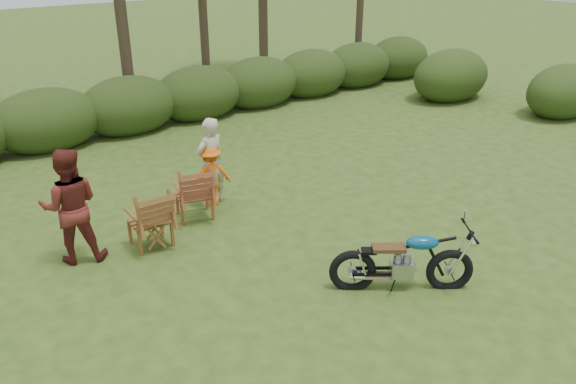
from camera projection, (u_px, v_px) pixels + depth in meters
ground at (399, 288)px, 7.85m from camera, size 80.00×80.00×0.00m
motorcycle at (399, 287)px, 7.86m from camera, size 1.93×1.71×1.08m
lawn_chair_right at (196, 217)px, 9.86m from camera, size 0.84×0.84×0.98m
lawn_chair_left at (152, 244)px, 8.97m from camera, size 0.72×0.72×0.98m
side_table at (155, 233)px, 8.77m from camera, size 0.63×0.58×0.52m
cup at (156, 214)px, 8.68m from camera, size 0.16×0.16×0.10m
adult_a at (213, 203)px, 10.38m from camera, size 0.66×0.50×1.63m
adult_b at (79, 258)px, 8.57m from camera, size 1.06×0.95×1.78m
child at (213, 204)px, 10.34m from camera, size 0.81×0.57×1.15m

